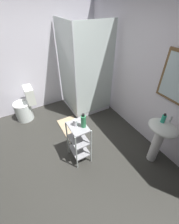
{
  "coord_description": "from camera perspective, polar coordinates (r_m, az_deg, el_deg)",
  "views": [
    {
      "loc": [
        1.65,
        -0.23,
        2.3
      ],
      "look_at": [
        0.13,
        0.61,
        0.96
      ],
      "focal_mm": 24.21,
      "sensor_mm": 36.0,
      "label": 1
    }
  ],
  "objects": [
    {
      "name": "pedestal_sink",
      "position": [
        2.62,
        25.02,
        -8.02
      ],
      "size": [
        0.46,
        0.37,
        0.81
      ],
      "color": "white",
      "rests_on": "ground_plane"
    },
    {
      "name": "bath_mat",
      "position": [
        3.4,
        -7.41,
        -5.18
      ],
      "size": [
        0.6,
        0.4,
        0.02
      ],
      "primitive_type": "cube",
      "color": "tan",
      "rests_on": "ground_plane"
    },
    {
      "name": "shower_stall",
      "position": [
        3.69,
        -2.2,
        7.67
      ],
      "size": [
        0.92,
        0.92,
        2.0
      ],
      "color": "white",
      "rests_on": "ground_plane"
    },
    {
      "name": "rinse_cup",
      "position": [
        2.28,
        -5.42,
        -3.97
      ],
      "size": [
        0.07,
        0.07,
        0.1
      ],
      "primitive_type": "cylinder",
      "color": "silver",
      "rests_on": "storage_cart"
    },
    {
      "name": "toilet",
      "position": [
        3.71,
        -23.13,
        1.82
      ],
      "size": [
        0.37,
        0.49,
        0.76
      ],
      "color": "white",
      "rests_on": "ground_plane"
    },
    {
      "name": "sink_faucet",
      "position": [
        2.53,
        28.38,
        -2.43
      ],
      "size": [
        0.03,
        0.03,
        0.1
      ],
      "primitive_type": "cylinder",
      "color": "silver",
      "rests_on": "pedestal_sink"
    },
    {
      "name": "storage_cart",
      "position": [
        2.51,
        -4.07,
        -10.5
      ],
      "size": [
        0.38,
        0.28,
        0.74
      ],
      "color": "silver",
      "rests_on": "ground_plane"
    },
    {
      "name": "wall_back",
      "position": [
        2.85,
        21.59,
        13.43
      ],
      "size": [
        4.2,
        0.14,
        2.5
      ],
      "color": "silver",
      "rests_on": "ground_plane"
    },
    {
      "name": "hand_soap_bottle",
      "position": [
        2.46,
        26.17,
        -2.23
      ],
      "size": [
        0.06,
        0.06,
        0.15
      ],
      "color": "#2DBC99",
      "rests_on": "pedestal_sink"
    },
    {
      "name": "body_wash_bottle_green",
      "position": [
        2.21,
        -2.33,
        -3.47
      ],
      "size": [
        0.07,
        0.07,
        0.24
      ],
      "color": "#338E57",
      "rests_on": "storage_cart"
    },
    {
      "name": "ground_plane",
      "position": [
        2.85,
        -12.77,
        -18.04
      ],
      "size": [
        4.2,
        4.2,
        0.02
      ],
      "primitive_type": "cube",
      "color": "#2F2F2A"
    },
    {
      "name": "wall_left",
      "position": [
        3.66,
        -25.42,
        17.52
      ],
      "size": [
        0.1,
        4.2,
        2.5
      ],
      "primitive_type": "cube",
      "color": "silver",
      "rests_on": "ground_plane"
    }
  ]
}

